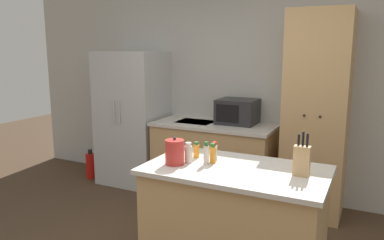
{
  "coord_description": "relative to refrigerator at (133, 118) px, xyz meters",
  "views": [
    {
      "loc": [
        1.13,
        -2.07,
        1.78
      ],
      "look_at": [
        -0.59,
        1.4,
        1.05
      ],
      "focal_mm": 35.0,
      "sensor_mm": 36.0,
      "label": 1
    }
  ],
  "objects": [
    {
      "name": "spice_bottle_short_red",
      "position": [
        1.8,
        -1.48,
        0.11
      ],
      "size": [
        0.05,
        0.05,
        0.16
      ],
      "color": "orange",
      "rests_on": "kitchen_island"
    },
    {
      "name": "spice_bottle_tall_dark",
      "position": [
        1.62,
        -1.41,
        0.1
      ],
      "size": [
        0.05,
        0.05,
        0.13
      ],
      "color": "orange",
      "rests_on": "kitchen_island"
    },
    {
      "name": "pantry_cabinet",
      "position": [
        2.34,
        0.04,
        0.21
      ],
      "size": [
        0.63,
        0.6,
        2.18
      ],
      "color": "tan",
      "rests_on": "ground_plane"
    },
    {
      "name": "microwave",
      "position": [
        1.43,
        0.11,
        0.18
      ],
      "size": [
        0.45,
        0.4,
        0.29
      ],
      "color": "#232326",
      "rests_on": "back_counter"
    },
    {
      "name": "spice_bottle_pale_salt",
      "position": [
        1.78,
        -1.42,
        0.11
      ],
      "size": [
        0.04,
        0.04,
        0.15
      ],
      "color": "beige",
      "rests_on": "kitchen_island"
    },
    {
      "name": "kitchen_island",
      "position": [
        2.0,
        -1.52,
        -0.42
      ],
      "size": [
        1.34,
        0.78,
        0.92
      ],
      "color": "tan",
      "rests_on": "ground_plane"
    },
    {
      "name": "wall_back",
      "position": [
        1.76,
        0.35,
        0.42
      ],
      "size": [
        7.2,
        0.06,
        2.6
      ],
      "color": "#B2B2AD",
      "rests_on": "ground_plane"
    },
    {
      "name": "fire_extinguisher",
      "position": [
        -0.62,
        -0.17,
        -0.7
      ],
      "size": [
        0.13,
        0.13,
        0.41
      ],
      "color": "red",
      "rests_on": "ground_plane"
    },
    {
      "name": "refrigerator",
      "position": [
        0.0,
        0.0,
        0.0
      ],
      "size": [
        0.83,
        0.67,
        1.76
      ],
      "color": "#B7BABC",
      "rests_on": "ground_plane"
    },
    {
      "name": "spice_bottle_amber_oil",
      "position": [
        1.77,
        -1.54,
        0.12
      ],
      "size": [
        0.04,
        0.04,
        0.18
      ],
      "color": "beige",
      "rests_on": "kitchen_island"
    },
    {
      "name": "knife_block",
      "position": [
        2.46,
        -1.49,
        0.15
      ],
      "size": [
        0.11,
        0.06,
        0.31
      ],
      "color": "tan",
      "rests_on": "kitchen_island"
    },
    {
      "name": "kettle",
      "position": [
        1.55,
        -1.64,
        0.14
      ],
      "size": [
        0.14,
        0.14,
        0.22
      ],
      "color": "#B72D28",
      "rests_on": "kitchen_island"
    },
    {
      "name": "spice_bottle_green_herb",
      "position": [
        1.62,
        -1.55,
        0.11
      ],
      "size": [
        0.06,
        0.06,
        0.16
      ],
      "color": "beige",
      "rests_on": "kitchen_island"
    },
    {
      "name": "back_counter",
      "position": [
        1.19,
        -0.01,
        -0.42
      ],
      "size": [
        1.45,
        0.7,
        0.91
      ],
      "color": "tan",
      "rests_on": "ground_plane"
    }
  ]
}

